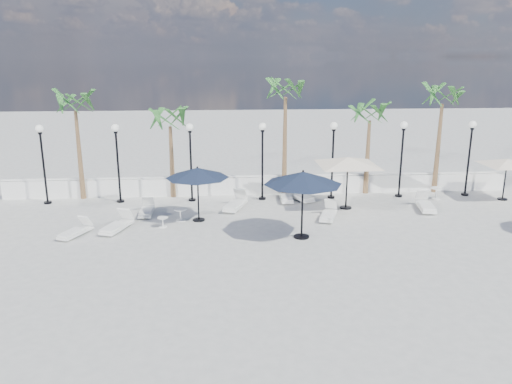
{
  "coord_description": "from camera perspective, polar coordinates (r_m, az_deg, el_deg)",
  "views": [
    {
      "loc": [
        -2.02,
        -17.47,
        6.92
      ],
      "look_at": [
        -0.61,
        2.4,
        1.5
      ],
      "focal_mm": 35.0,
      "sensor_mm": 36.0,
      "label": 1
    }
  ],
  "objects": [
    {
      "name": "parasol_navy_left",
      "position": [
        21.39,
        -6.71,
        2.17
      ],
      "size": [
        2.74,
        2.74,
        2.42
      ],
      "color": "black",
      "rests_on": "ground"
    },
    {
      "name": "lounger_2",
      "position": [
        21.3,
        -15.58,
        -3.66
      ],
      "size": [
        1.17,
        1.95,
        0.7
      ],
      "rotation": [
        0.0,
        0.0,
        -0.34
      ],
      "color": "silver",
      "rests_on": "ground"
    },
    {
      "name": "lounger_1",
      "position": [
        21.18,
        -19.93,
        -4.21
      ],
      "size": [
        1.15,
        1.7,
        0.61
      ],
      "rotation": [
        0.0,
        0.0,
        -0.43
      ],
      "color": "silver",
      "rests_on": "ground"
    },
    {
      "name": "palm_2",
      "position": [
        25.04,
        3.39,
        11.06
      ],
      "size": [
        2.6,
        2.6,
        6.1
      ],
      "color": "brown",
      "rests_on": "ground"
    },
    {
      "name": "lounger_7",
      "position": [
        24.57,
        18.8,
        -1.38
      ],
      "size": [
        0.96,
        2.02,
        0.73
      ],
      "rotation": [
        0.0,
        0.0,
        -0.18
      ],
      "color": "silver",
      "rests_on": "ground"
    },
    {
      "name": "lamppost_2",
      "position": [
        24.42,
        -7.5,
        4.64
      ],
      "size": [
        0.36,
        0.36,
        3.84
      ],
      "color": "black",
      "rests_on": "ground"
    },
    {
      "name": "side_table_1",
      "position": [
        21.94,
        -8.63,
        -2.45
      ],
      "size": [
        0.56,
        0.56,
        0.54
      ],
      "color": "silver",
      "rests_on": "ground"
    },
    {
      "name": "balustrade",
      "position": [
        25.87,
        0.54,
        0.77
      ],
      "size": [
        26.0,
        0.3,
        1.01
      ],
      "color": "silver",
      "rests_on": "ground"
    },
    {
      "name": "lamppost_1",
      "position": [
        24.88,
        -15.59,
        4.4
      ],
      "size": [
        0.36,
        0.36,
        3.84
      ],
      "color": "black",
      "rests_on": "ground"
    },
    {
      "name": "lamppost_0",
      "position": [
        25.81,
        -23.24,
        4.1
      ],
      "size": [
        0.36,
        0.36,
        3.84
      ],
      "color": "black",
      "rests_on": "ground"
    },
    {
      "name": "lamppost_6",
      "position": [
        27.4,
        23.27,
        4.68
      ],
      "size": [
        0.36,
        0.36,
        3.84
      ],
      "color": "black",
      "rests_on": "ground"
    },
    {
      "name": "lounger_3",
      "position": [
        24.92,
        5.06,
        -0.43
      ],
      "size": [
        1.25,
        1.84,
        0.66
      ],
      "rotation": [
        0.0,
        0.0,
        0.44
      ],
      "color": "silver",
      "rests_on": "ground"
    },
    {
      "name": "palm_1",
      "position": [
        25.1,
        -9.79,
        7.75
      ],
      "size": [
        2.6,
        2.6,
        4.7
      ],
      "color": "brown",
      "rests_on": "ground"
    },
    {
      "name": "ground",
      "position": [
        18.9,
        2.37,
        -6.27
      ],
      "size": [
        100.0,
        100.0,
        0.0
      ],
      "primitive_type": "plane",
      "color": "#989893",
      "rests_on": "ground"
    },
    {
      "name": "lamppost_5",
      "position": [
        25.99,
        16.37,
        4.79
      ],
      "size": [
        0.36,
        0.36,
        3.84
      ],
      "color": "black",
      "rests_on": "ground"
    },
    {
      "name": "side_table_2",
      "position": [
        26.59,
        19.91,
        -0.02
      ],
      "size": [
        0.6,
        0.6,
        0.58
      ],
      "color": "silver",
      "rests_on": "ground"
    },
    {
      "name": "palm_0",
      "position": [
        25.85,
        -19.97,
        9.02
      ],
      "size": [
        2.6,
        2.6,
        5.5
      ],
      "color": "brown",
      "rests_on": "ground"
    },
    {
      "name": "lamppost_4",
      "position": [
        24.99,
        8.79,
        4.83
      ],
      "size": [
        0.36,
        0.36,
        3.84
      ],
      "color": "black",
      "rests_on": "ground"
    },
    {
      "name": "lounger_0",
      "position": [
        23.1,
        -12.4,
        -2.02
      ],
      "size": [
        0.58,
        1.71,
        0.64
      ],
      "rotation": [
        0.0,
        0.0,
        0.01
      ],
      "color": "silver",
      "rests_on": "ground"
    },
    {
      "name": "lounger_4",
      "position": [
        23.44,
        -2.36,
        -1.34
      ],
      "size": [
        1.27,
        2.06,
        0.74
      ],
      "rotation": [
        0.0,
        0.0,
        -0.35
      ],
      "color": "silver",
      "rests_on": "ground"
    },
    {
      "name": "lounger_5",
      "position": [
        24.76,
        3.44,
        -0.52
      ],
      "size": [
        0.59,
        1.73,
        0.65
      ],
      "rotation": [
        0.0,
        0.0,
        -0.02
      ],
      "color": "silver",
      "rests_on": "ground"
    },
    {
      "name": "palm_3",
      "position": [
        26.06,
        12.87,
        8.3
      ],
      "size": [
        2.6,
        2.6,
        4.9
      ],
      "color": "brown",
      "rests_on": "ground"
    },
    {
      "name": "side_table_0",
      "position": [
        21.26,
        -10.61,
        -3.31
      ],
      "size": [
        0.44,
        0.44,
        0.43
      ],
      "color": "silver",
      "rests_on": "ground"
    },
    {
      "name": "lounger_6",
      "position": [
        22.23,
        8.29,
        -2.49
      ],
      "size": [
        1.12,
        1.85,
        0.66
      ],
      "rotation": [
        0.0,
        0.0,
        -0.34
      ],
      "color": "silver",
      "rests_on": "ground"
    },
    {
      "name": "parasol_cream_sq_a",
      "position": [
        23.35,
        10.49,
        3.9
      ],
      "size": [
        5.36,
        5.36,
        2.63
      ],
      "color": "black",
      "rests_on": "ground"
    },
    {
      "name": "parasol_navy_mid",
      "position": [
        19.21,
        5.39,
        1.56
      ],
      "size": [
        3.06,
        3.06,
        2.74
      ],
      "color": "black",
      "rests_on": "ground"
    },
    {
      "name": "lamppost_3",
      "position": [
        24.46,
        0.74,
        4.79
      ],
      "size": [
        0.36,
        0.36,
        3.84
      ],
      "color": "black",
      "rests_on": "ground"
    },
    {
      "name": "palm_4",
      "position": [
        27.28,
        20.54,
        9.66
      ],
      "size": [
        2.6,
        2.6,
        5.7
      ],
      "color": "brown",
      "rests_on": "ground"
    },
    {
      "name": "parasol_cream_sq_b",
      "position": [
        27.42,
        26.82,
        3.38
      ],
      "size": [
        4.47,
        4.47,
        2.24
      ],
      "color": "black",
      "rests_on": "ground"
    }
  ]
}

